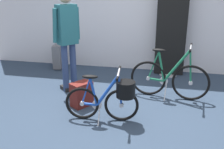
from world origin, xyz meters
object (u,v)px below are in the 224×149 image
object	(u,v)px
display_bike_left	(169,78)
rolling_suitcase	(58,56)
visitor_near_wall	(67,34)
backpack_on_floor	(81,94)
floor_banner_stand	(171,36)
folding_bike_foreground	(111,97)

from	to	relation	value
display_bike_left	rolling_suitcase	size ratio (longest dim) A/B	1.57
visitor_near_wall	backpack_on_floor	distance (m)	1.08
rolling_suitcase	display_bike_left	bearing A→B (deg)	-24.85
visitor_near_wall	rolling_suitcase	size ratio (longest dim) A/B	2.12
rolling_suitcase	backpack_on_floor	bearing A→B (deg)	-57.24
floor_banner_stand	rolling_suitcase	bearing A→B (deg)	-179.52
floor_banner_stand	display_bike_left	distance (m)	1.25
display_bike_left	visitor_near_wall	world-z (taller)	visitor_near_wall
floor_banner_stand	visitor_near_wall	xyz separation A→B (m)	(-1.73, -1.19, 0.18)
floor_banner_stand	display_bike_left	xyz separation A→B (m)	(0.00, -1.15, -0.49)
folding_bike_foreground	rolling_suitcase	bearing A→B (deg)	128.47
folding_bike_foreground	floor_banner_stand	bearing A→B (deg)	69.79
floor_banner_stand	folding_bike_foreground	bearing A→B (deg)	-110.21
rolling_suitcase	backpack_on_floor	size ratio (longest dim) A/B	2.15
visitor_near_wall	rolling_suitcase	distance (m)	1.56
display_bike_left	rolling_suitcase	bearing A→B (deg)	155.15
floor_banner_stand	visitor_near_wall	distance (m)	2.11
folding_bike_foreground	visitor_near_wall	size ratio (longest dim) A/B	0.59
floor_banner_stand	rolling_suitcase	world-z (taller)	floor_banner_stand
folding_bike_foreground	display_bike_left	size ratio (longest dim) A/B	0.79
folding_bike_foreground	display_bike_left	xyz separation A→B (m)	(0.78, 0.96, -0.02)
folding_bike_foreground	visitor_near_wall	world-z (taller)	visitor_near_wall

